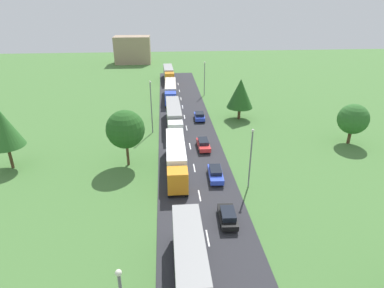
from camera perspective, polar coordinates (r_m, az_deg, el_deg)
The scene contains 19 objects.
road at distance 38.47m, azimuth 1.43°, elevation -9.57°, with size 10.00×140.00×0.06m, color #2B2B30.
lane_marking_centre at distance 35.70m, azimuth 2.03°, elevation -12.56°, with size 0.16×121.01×0.01m.
truck_lead at distance 27.23m, azimuth -0.28°, elevation -20.79°, with size 2.51×12.44×3.79m.
truck_second at distance 43.16m, azimuth -2.86°, elevation -2.27°, with size 2.57×13.30×3.68m.
truck_third at distance 58.61m, azimuth -3.26°, elevation 5.12°, with size 2.62×14.66×3.72m.
truck_fourth at distance 75.62m, azimuth -3.82°, elevation 9.50°, with size 2.84×14.43×3.55m.
truck_fifth at distance 93.63m, azimuth -4.19°, elevation 12.43°, with size 2.85×13.26×3.65m.
car_second at distance 34.57m, azimuth 6.36°, elevation -12.59°, with size 1.89×4.14×1.44m.
car_third at distance 41.97m, azimuth 4.19°, elevation -5.22°, with size 1.91×4.58×1.43m.
car_fourth at distance 50.11m, azimuth 2.02°, elevation -0.00°, with size 1.87×4.52×1.43m.
car_fifth at distance 62.16m, azimuth 1.34°, elevation 5.00°, with size 1.98×3.99×1.54m.
lamppost_second at distance 39.11m, azimuth 10.40°, elevation -2.03°, with size 0.36×0.36×7.80m.
lamppost_third at distance 55.34m, azimuth -7.26°, elevation 6.93°, with size 0.36×0.36×9.17m.
lamppost_fourth at distance 78.14m, azimuth 2.23°, elevation 11.82°, with size 0.36×0.36×8.04m.
tree_oak at distance 56.87m, azimuth 26.71°, elevation 3.98°, with size 4.79×4.79×6.57m.
tree_maple at distance 62.30m, azimuth 8.58°, elevation 8.86°, with size 5.01×5.01×7.87m.
tree_elm at distance 49.20m, azimuth -30.58°, elevation 2.50°, with size 4.79×4.79×8.64m.
tree_ash at distance 44.35m, azimuth -11.75°, elevation 2.56°, with size 5.25×5.25×8.04m.
distant_building at distance 122.22m, azimuth -10.50°, elevation 16.13°, with size 12.57×8.09×9.37m, color #9E846B.
Camera 1 is at (-3.67, -7.18, 21.54)m, focal length 30.02 mm.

